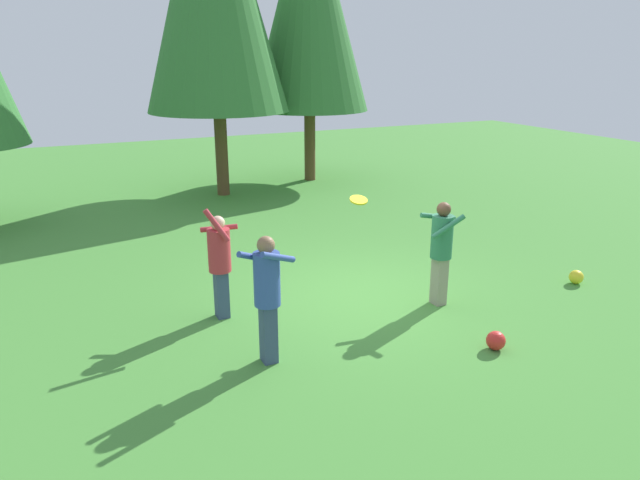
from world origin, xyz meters
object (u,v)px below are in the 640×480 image
Objects in this scene: frisbee at (359,200)px; person_bystander at (267,289)px; person_thrower at (220,258)px; ball_yellow at (576,277)px; person_catcher at (441,245)px; tree_right at (309,0)px; ball_red at (496,341)px.

person_bystander is at bearing -153.41° from frisbee.
frisbee is (1.97, -0.69, 0.84)m from person_thrower.
ball_yellow is (4.05, -0.62, -1.68)m from frisbee.
person_bystander is (-3.13, -0.60, 0.03)m from person_catcher.
ball_yellow is (5.85, 0.28, -0.91)m from person_bystander.
person_catcher is 6.85× the size of ball_yellow.
person_thrower reaches higher than ball_yellow.
tree_right is at bearing 77.82° from person_thrower.
person_bystander reaches higher than person_catcher.
ball_red is at bearing 95.28° from person_catcher.
tree_right reaches higher than frisbee.
ball_yellow is at bearing 7.13° from person_thrower.
person_catcher is 0.20× the size of tree_right.
person_catcher is 10.89m from tree_right.
person_bystander is at bearing 23.46° from person_catcher.
person_thrower is at bearing 139.89° from ball_red.
ball_red is at bearing -156.14° from ball_yellow.
person_bystander is (0.17, -1.59, 0.07)m from person_thrower.
person_thrower is 11.20m from tree_right.
person_catcher is 0.98× the size of person_bystander.
person_thrower is 6.70× the size of ball_red.
tree_right is at bearing 93.50° from ball_yellow.
frisbee is (1.79, 0.90, 0.77)m from person_bystander.
person_bystander is 6.99× the size of ball_yellow.
person_catcher is at bearing -102.12° from tree_right.
person_thrower is at bearing -121.63° from tree_right.
ball_yellow is (6.02, -1.31, -0.83)m from person_thrower.
frisbee reaches higher than person_thrower.
ball_yellow is 3.20m from ball_red.
person_thrower is at bearing 160.55° from frisbee.
ball_red is (-2.92, -1.29, 0.01)m from ball_yellow.
ball_yellow is (2.72, -0.32, -0.88)m from person_catcher.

